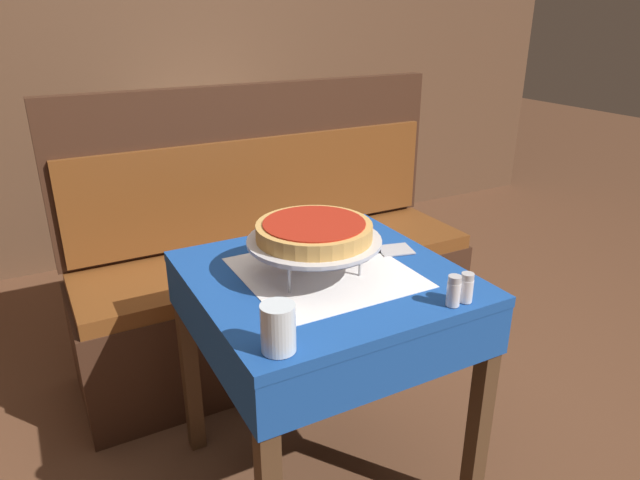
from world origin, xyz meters
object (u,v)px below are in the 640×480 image
pizza_pan_stand (315,242)px  pizza_server (371,252)px  deep_dish_pizza (315,231)px  dining_table_front (325,306)px  dining_table_rear (226,163)px  water_glass_near (278,328)px  condiment_caddy (216,142)px  booth_bench (277,282)px  pepper_shaker (467,288)px  salt_shaker (454,291)px

pizza_pan_stand → pizza_server: bearing=13.8°
deep_dish_pizza → pizza_server: (0.22, 0.05, -0.13)m
dining_table_front → pizza_server: bearing=15.2°
dining_table_rear → water_glass_near: size_ratio=7.04×
condiment_caddy → booth_bench: bearing=-93.3°
booth_bench → condiment_caddy: booth_bench is taller
booth_bench → pizza_server: booth_bench is taller
pepper_shaker → pizza_server: bearing=96.6°
pizza_server → pepper_shaker: 0.37m
booth_bench → pepper_shaker: booth_bench is taller
condiment_caddy → water_glass_near: bearing=-104.9°
booth_bench → pepper_shaker: 1.14m
dining_table_front → deep_dish_pizza: 0.24m
dining_table_rear → salt_shaker: size_ratio=9.68×
dining_table_rear → pepper_shaker: 1.99m
deep_dish_pizza → dining_table_rear: bearing=78.8°
dining_table_rear → condiment_caddy: (-0.07, -0.08, 0.14)m
pizza_server → dining_table_rear: bearing=86.1°
pizza_server → salt_shaker: bearing=-89.8°
pizza_pan_stand → pepper_shaker: (0.26, -0.32, -0.06)m
dining_table_front → pizza_server: 0.22m
pizza_pan_stand → salt_shaker: pizza_pan_stand is taller
dining_table_rear → booth_bench: 0.98m
pizza_server → condiment_caddy: condiment_caddy is taller
deep_dish_pizza → water_glass_near: size_ratio=2.87×
salt_shaker → pepper_shaker: 0.04m
dining_table_front → deep_dish_pizza: bearing=-174.3°
pizza_server → salt_shaker: size_ratio=3.58×
water_glass_near → pepper_shaker: water_glass_near is taller
dining_table_front → salt_shaker: size_ratio=9.17×
deep_dish_pizza → salt_shaker: size_ratio=3.95×
booth_bench → pizza_pan_stand: bearing=-105.7°
pepper_shaker → dining_table_front: bearing=125.6°
booth_bench → deep_dish_pizza: bearing=-105.7°
dining_table_rear → deep_dish_pizza: deep_dish_pizza is taller
booth_bench → pizza_pan_stand: 0.91m
dining_table_front → water_glass_near: water_glass_near is taller
water_glass_near → condiment_caddy: size_ratio=0.72×
dining_table_rear → booth_bench: size_ratio=0.47×
pizza_pan_stand → pepper_shaker: size_ratio=4.73×
dining_table_rear → deep_dish_pizza: bearing=-101.2°
pizza_pan_stand → pepper_shaker: pizza_pan_stand is taller
pepper_shaker → salt_shaker: bearing=-180.0°
pizza_server → water_glass_near: water_glass_near is taller
dining_table_front → pepper_shaker: pepper_shaker is taller
condiment_caddy → pizza_server: bearing=-91.4°
dining_table_rear → pepper_shaker: size_ratio=9.96×
water_glass_near → salt_shaker: water_glass_near is taller
salt_shaker → deep_dish_pizza: bearing=124.9°
pepper_shaker → dining_table_rear: bearing=88.0°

